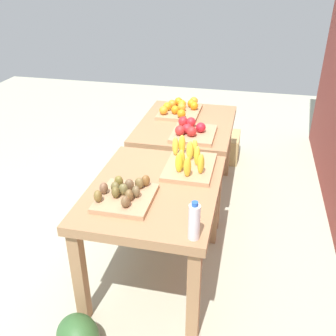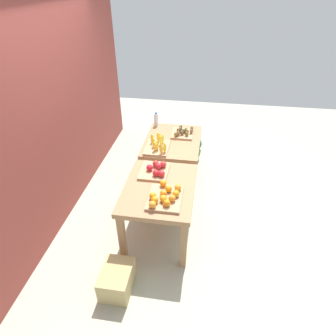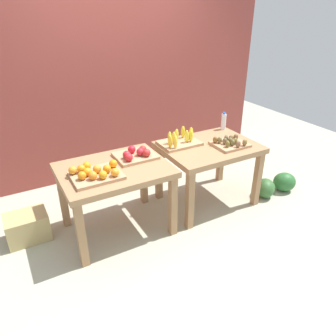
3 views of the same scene
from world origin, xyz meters
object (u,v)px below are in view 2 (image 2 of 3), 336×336
banana_crate (158,146)px  watermelon_pile (194,148)px  water_bottle (156,119)px  cardboard_produce_box (117,280)px  orange_bin (165,196)px  kiwi_bin (183,133)px  apple_bin (156,170)px  display_table_left (159,194)px  display_table_right (173,146)px

banana_crate → watermelon_pile: size_ratio=0.66×
water_bottle → cardboard_produce_box: (-2.41, -0.02, -0.69)m
orange_bin → kiwi_bin: size_ratio=1.25×
apple_bin → cardboard_produce_box: (-1.12, 0.21, -0.63)m
display_table_left → apple_bin: size_ratio=2.60×
display_table_left → kiwi_bin: bearing=-5.7°
orange_bin → apple_bin: apple_bin is taller
banana_crate → water_bottle: size_ratio=2.02×
banana_crate → cardboard_produce_box: bearing=175.6°
apple_bin → cardboard_produce_box: 1.30m
apple_bin → banana_crate: banana_crate is taller
cardboard_produce_box → banana_crate: bearing=-4.4°
kiwi_bin → cardboard_produce_box: bearing=168.7°
watermelon_pile → cardboard_produce_box: 2.88m
kiwi_bin → watermelon_pile: bearing=-12.7°
apple_bin → banana_crate: size_ratio=0.91×
display_table_right → water_bottle: bearing=36.1°
banana_crate → cardboard_produce_box: (-1.68, 0.13, -0.64)m
kiwi_bin → watermelon_pile: (0.67, -0.15, -0.65)m
display_table_left → water_bottle: bearing=11.7°
water_bottle → cardboard_produce_box: bearing=-179.4°
orange_bin → kiwi_bin: bearing=-1.2°
display_table_left → apple_bin: 0.32m
orange_bin → banana_crate: bearing=14.4°
orange_bin → kiwi_bin: 1.51m
display_table_right → kiwi_bin: size_ratio=2.89×
display_table_left → water_bottle: size_ratio=4.77×
display_table_left → water_bottle: 1.61m
orange_bin → apple_bin: 0.52m
display_table_right → cardboard_produce_box: 2.05m
display_table_right → apple_bin: bearing=173.8°
apple_bin → watermelon_pile: apple_bin is taller
water_bottle → watermelon_pile: (0.41, -0.61, -0.71)m
display_table_left → watermelon_pile: (1.97, -0.28, -0.50)m
apple_bin → water_bottle: size_ratio=1.84×
watermelon_pile → display_table_left: bearing=171.9°
orange_bin → water_bottle: (1.77, 0.42, 0.06)m
display_table_left → orange_bin: (-0.21, -0.10, 0.15)m
display_table_left → banana_crate: 0.87m
orange_bin → apple_bin: bearing=21.7°
display_table_right → apple_bin: (-0.85, 0.09, 0.14)m
kiwi_bin → water_bottle: water_bottle is taller
display_table_right → cardboard_produce_box: bearing=171.3°
banana_crate → display_table_left: bearing=-168.5°
orange_bin → cardboard_produce_box: 0.98m
orange_bin → water_bottle: 1.83m
kiwi_bin → display_table_left: bearing=174.3°
display_table_right → apple_bin: apple_bin is taller
apple_bin → display_table_left: bearing=-161.3°
kiwi_bin → cardboard_produce_box: 2.28m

